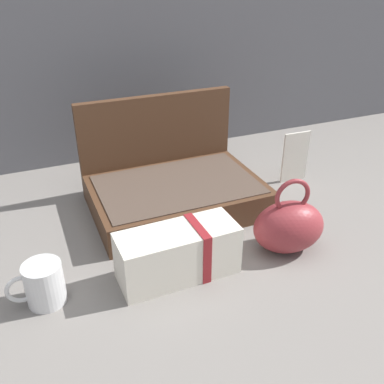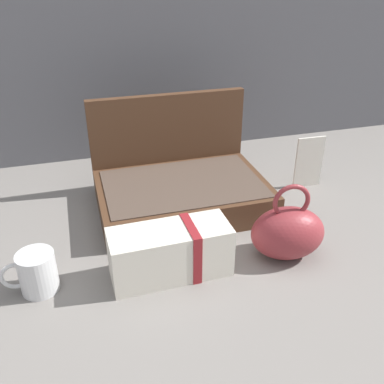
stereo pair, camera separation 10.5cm
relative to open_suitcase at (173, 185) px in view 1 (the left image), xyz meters
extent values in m
plane|color=slate|center=(-0.03, -0.15, -0.06)|extent=(6.00, 6.00, 0.00)
cube|color=#4C301E|center=(0.00, -0.04, -0.02)|extent=(0.47, 0.31, 0.08)
cube|color=#4C3D33|center=(0.00, -0.04, 0.02)|extent=(0.43, 0.28, 0.00)
cube|color=#4C301E|center=(0.00, 0.13, 0.08)|extent=(0.47, 0.02, 0.29)
ellipsoid|color=maroon|center=(0.18, -0.31, 0.00)|extent=(0.19, 0.14, 0.13)
torus|color=maroon|center=(0.18, -0.31, 0.09)|extent=(0.09, 0.02, 0.09)
cube|color=silver|center=(-0.10, -0.30, 0.00)|extent=(0.27, 0.11, 0.12)
cube|color=maroon|center=(-0.05, -0.30, 0.00)|extent=(0.02, 0.11, 0.12)
cylinder|color=silver|center=(-0.39, -0.28, -0.02)|extent=(0.08, 0.08, 0.09)
torus|color=silver|center=(-0.43, -0.28, -0.02)|extent=(0.07, 0.01, 0.07)
cube|color=silver|center=(0.41, -0.01, 0.02)|extent=(0.09, 0.01, 0.16)
camera|label=1|loc=(-0.37, -1.02, 0.58)|focal=40.26mm
camera|label=2|loc=(-0.27, -1.06, 0.58)|focal=40.26mm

